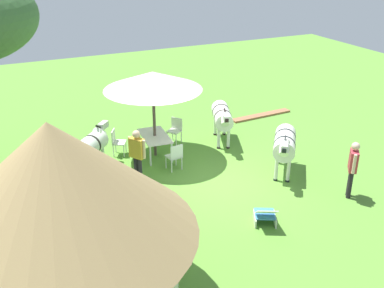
{
  "coord_description": "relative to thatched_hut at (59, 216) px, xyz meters",
  "views": [
    {
      "loc": [
        -10.77,
        5.77,
        6.81
      ],
      "look_at": [
        0.91,
        0.32,
        1.0
      ],
      "focal_mm": 42.74,
      "sensor_mm": 36.0,
      "label": 1
    }
  ],
  "objects": [
    {
      "name": "zebra_by_umbrella",
      "position": [
        3.06,
        -7.26,
        -1.18
      ],
      "size": [
        1.91,
        1.6,
        1.55
      ],
      "rotation": [
        0.0,
        0.0,
        0.92
      ],
      "color": "silver",
      "rests_on": "ground_plane"
    },
    {
      "name": "shade_umbrella",
      "position": [
        5.99,
        -4.07,
        0.46
      ],
      "size": [
        3.22,
        3.22,
        2.95
      ],
      "color": "#4F3D3A",
      "rests_on": "ground_plane"
    },
    {
      "name": "patio_dining_table",
      "position": [
        5.99,
        -4.07,
        -1.53
      ],
      "size": [
        1.63,
        0.98,
        0.74
      ],
      "rotation": [
        0.0,
        0.0,
        -0.09
      ],
      "color": "silver",
      "rests_on": "ground_plane"
    },
    {
      "name": "thatched_hut",
      "position": [
        0.0,
        0.0,
        0.0
      ],
      "size": [
        5.13,
        5.13,
        4.04
      ],
      "rotation": [
        0.0,
        0.0,
        0.24
      ],
      "color": "beige",
      "rests_on": "ground_plane"
    },
    {
      "name": "striped_lounge_chair",
      "position": [
        0.9,
        -5.19,
        -1.93
      ],
      "size": [
        0.95,
        0.83,
        0.65
      ],
      "rotation": [
        0.0,
        0.0,
        4.24
      ],
      "color": "teal",
      "rests_on": "ground_plane"
    },
    {
      "name": "zebra_toward_hut",
      "position": [
        5.5,
        -1.69,
        -1.26
      ],
      "size": [
        1.86,
        1.78,
        1.46
      ],
      "rotation": [
        0.0,
        0.0,
        3.96
      ],
      "color": "silver",
      "rests_on": "ground_plane"
    },
    {
      "name": "patio_chair_near_hut",
      "position": [
        4.68,
        -4.26,
        -1.67
      ],
      "size": [
        0.48,
        0.5,
        0.9
      ],
      "rotation": [
        0.0,
        0.0,
        -1.43
      ],
      "color": "silver",
      "rests_on": "ground_plane"
    },
    {
      "name": "zebra_nearest_camera",
      "position": [
        6.02,
        -6.67,
        -1.2
      ],
      "size": [
        2.17,
        1.18,
        1.53
      ],
      "rotation": [
        0.0,
        0.0,
        1.19
      ],
      "color": "silver",
      "rests_on": "ground_plane"
    },
    {
      "name": "patio_chair_west_end",
      "position": [
        6.59,
        -2.91,
        -1.67
      ],
      "size": [
        0.58,
        0.58,
        0.9
      ],
      "rotation": [
        0.0,
        0.0,
        -3.62
      ],
      "color": "white",
      "rests_on": "ground_plane"
    },
    {
      "name": "patio_chair_east_end",
      "position": [
        6.74,
        -5.15,
        -1.67
      ],
      "size": [
        0.6,
        0.6,
        0.9
      ],
      "rotation": [
        0.0,
        0.0,
        0.61
      ],
      "color": "silver",
      "rests_on": "ground_plane"
    },
    {
      "name": "brick_patio_kerb",
      "position": [
        7.64,
        -9.44,
        -2.15
      ],
      "size": [
        0.51,
        2.82,
        0.08
      ],
      "primitive_type": "cube",
      "rotation": [
        0.0,
        0.0,
        1.63
      ],
      "color": "#986241",
      "rests_on": "ground_plane"
    },
    {
      "name": "standing_watcher",
      "position": [
        1.05,
        -8.13,
        -1.16
      ],
      "size": [
        0.5,
        0.46,
        1.71
      ],
      "rotation": [
        0.0,
        0.0,
        -0.68
      ],
      "color": "black",
      "rests_on": "ground_plane"
    },
    {
      "name": "guest_beside_umbrella",
      "position": [
        4.37,
        -2.91,
        -1.15
      ],
      "size": [
        0.53,
        0.43,
        1.73
      ],
      "rotation": [
        0.0,
        0.0,
        3.71
      ],
      "color": "black",
      "rests_on": "ground_plane"
    },
    {
      "name": "ground_plane",
      "position": [
        3.37,
        -4.99,
        -2.19
      ],
      "size": [
        36.0,
        36.0,
        0.0
      ],
      "primitive_type": "plane",
      "color": "#558B31"
    }
  ]
}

